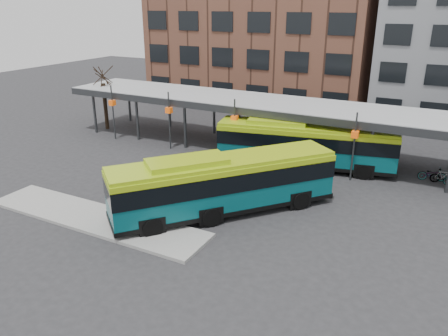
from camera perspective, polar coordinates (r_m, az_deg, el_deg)
ground at (r=25.08m, az=-2.47°, el=-6.62°), size 120.00×120.00×0.00m
boarding_island at (r=25.99m, az=-16.50°, el=-6.27°), size 14.00×3.00×0.18m
canopy at (r=34.84m, az=8.13°, el=7.94°), size 40.00×6.53×4.80m
tree at (r=43.75m, az=-15.26°, el=8.07°), size 1.64×1.64×5.60m
building_brick at (r=55.43m, az=5.52°, el=20.16°), size 26.00×14.00×22.00m
bus_front at (r=24.99m, az=-0.10°, el=-1.93°), size 10.58×11.83×3.62m
bus_rear at (r=32.66m, az=10.48°, el=3.17°), size 13.10×5.26×3.53m
pedestrian at (r=23.62m, az=-12.17°, el=-6.27°), size 0.63×0.69×1.57m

